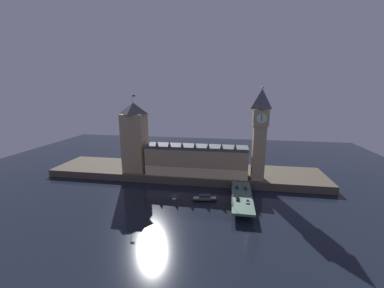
{
  "coord_description": "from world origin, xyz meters",
  "views": [
    {
      "loc": [
        35.8,
        -143.59,
        69.21
      ],
      "look_at": [
        9.05,
        20.0,
        31.6
      ],
      "focal_mm": 22.0,
      "sensor_mm": 36.0,
      "label": 1
    }
  ],
  "objects_px": {
    "car_northbound_trail": "(238,198)",
    "victoria_tower": "(135,137)",
    "clock_tower": "(260,132)",
    "street_lamp_near": "(233,199)",
    "pedestrian_near_rail": "(233,203)",
    "boat_upstream": "(205,198)",
    "car_northbound_lead": "(237,187)",
    "pedestrian_mid_walk": "(251,195)",
    "car_southbound_trail": "(246,188)",
    "car_southbound_lead": "(247,201)",
    "street_lamp_far": "(232,181)"
  },
  "relations": [
    {
      "from": "street_lamp_far",
      "to": "street_lamp_near",
      "type": "bearing_deg",
      "value": -90.0
    },
    {
      "from": "car_northbound_lead",
      "to": "car_southbound_trail",
      "type": "xyz_separation_m",
      "value": [
        5.52,
        -0.88,
        0.03
      ]
    },
    {
      "from": "car_northbound_lead",
      "to": "victoria_tower",
      "type": "bearing_deg",
      "value": 163.39
    },
    {
      "from": "victoria_tower",
      "to": "car_northbound_lead",
      "type": "height_order",
      "value": "victoria_tower"
    },
    {
      "from": "car_southbound_lead",
      "to": "pedestrian_near_rail",
      "type": "relative_size",
      "value": 2.88
    },
    {
      "from": "clock_tower",
      "to": "car_northbound_lead",
      "type": "height_order",
      "value": "clock_tower"
    },
    {
      "from": "victoria_tower",
      "to": "car_northbound_trail",
      "type": "distance_m",
      "value": 94.37
    },
    {
      "from": "pedestrian_mid_walk",
      "to": "car_northbound_lead",
      "type": "bearing_deg",
      "value": 125.92
    },
    {
      "from": "victoria_tower",
      "to": "street_lamp_near",
      "type": "xyz_separation_m",
      "value": [
        77.43,
        -49.68,
        -23.14
      ]
    },
    {
      "from": "victoria_tower",
      "to": "pedestrian_mid_walk",
      "type": "xyz_separation_m",
      "value": [
        88.87,
        -35.47,
        -26.65
      ]
    },
    {
      "from": "clock_tower",
      "to": "street_lamp_near",
      "type": "height_order",
      "value": "clock_tower"
    },
    {
      "from": "car_northbound_trail",
      "to": "boat_upstream",
      "type": "bearing_deg",
      "value": 161.13
    },
    {
      "from": "car_northbound_trail",
      "to": "victoria_tower",
      "type": "bearing_deg",
      "value": 152.96
    },
    {
      "from": "car_northbound_trail",
      "to": "street_lamp_near",
      "type": "height_order",
      "value": "street_lamp_near"
    },
    {
      "from": "victoria_tower",
      "to": "pedestrian_near_rail",
      "type": "height_order",
      "value": "victoria_tower"
    },
    {
      "from": "car_northbound_trail",
      "to": "street_lamp_far",
      "type": "distance_m",
      "value": 21.34
    },
    {
      "from": "clock_tower",
      "to": "car_southbound_trail",
      "type": "xyz_separation_m",
      "value": [
        -9.31,
        -20.82,
        -34.65
      ]
    },
    {
      "from": "car_southbound_trail",
      "to": "pedestrian_mid_walk",
      "type": "bearing_deg",
      "value": -75.34
    },
    {
      "from": "car_southbound_trail",
      "to": "street_lamp_far",
      "type": "height_order",
      "value": "street_lamp_far"
    },
    {
      "from": "clock_tower",
      "to": "car_northbound_lead",
      "type": "distance_m",
      "value": 42.67
    },
    {
      "from": "clock_tower",
      "to": "street_lamp_near",
      "type": "distance_m",
      "value": 57.95
    },
    {
      "from": "car_northbound_trail",
      "to": "car_southbound_lead",
      "type": "distance_m",
      "value": 6.04
    },
    {
      "from": "street_lamp_far",
      "to": "victoria_tower",
      "type": "bearing_deg",
      "value": 165.35
    },
    {
      "from": "car_southbound_lead",
      "to": "car_southbound_trail",
      "type": "height_order",
      "value": "car_southbound_trail"
    },
    {
      "from": "car_southbound_lead",
      "to": "pedestrian_near_rail",
      "type": "height_order",
      "value": "pedestrian_near_rail"
    },
    {
      "from": "clock_tower",
      "to": "car_northbound_trail",
      "type": "distance_m",
      "value": 52.8
    },
    {
      "from": "victoria_tower",
      "to": "car_southbound_lead",
      "type": "height_order",
      "value": "victoria_tower"
    },
    {
      "from": "victoria_tower",
      "to": "car_northbound_trail",
      "type": "height_order",
      "value": "victoria_tower"
    },
    {
      "from": "car_northbound_lead",
      "to": "pedestrian_near_rail",
      "type": "relative_size",
      "value": 2.47
    },
    {
      "from": "clock_tower",
      "to": "street_lamp_near",
      "type": "xyz_separation_m",
      "value": [
        -18.0,
        -45.59,
        -30.91
      ]
    },
    {
      "from": "car_northbound_lead",
      "to": "boat_upstream",
      "type": "xyz_separation_m",
      "value": [
        -20.46,
        -10.11,
        -4.77
      ]
    },
    {
      "from": "street_lamp_far",
      "to": "boat_upstream",
      "type": "bearing_deg",
      "value": -141.22
    },
    {
      "from": "clock_tower",
      "to": "car_northbound_lead",
      "type": "relative_size",
      "value": 16.72
    },
    {
      "from": "car_northbound_trail",
      "to": "clock_tower",
      "type": "bearing_deg",
      "value": 68.18
    },
    {
      "from": "car_southbound_lead",
      "to": "pedestrian_mid_walk",
      "type": "distance_m",
      "value": 8.57
    },
    {
      "from": "clock_tower",
      "to": "street_lamp_far",
      "type": "distance_m",
      "value": 39.76
    },
    {
      "from": "pedestrian_mid_walk",
      "to": "street_lamp_far",
      "type": "relative_size",
      "value": 0.28
    },
    {
      "from": "pedestrian_near_rail",
      "to": "boat_upstream",
      "type": "xyz_separation_m",
      "value": [
        -17.7,
        13.62,
        -5.0
      ]
    },
    {
      "from": "pedestrian_mid_walk",
      "to": "street_lamp_near",
      "type": "relative_size",
      "value": 0.24
    },
    {
      "from": "car_northbound_lead",
      "to": "street_lamp_near",
      "type": "xyz_separation_m",
      "value": [
        -3.16,
        -25.65,
        3.77
      ]
    },
    {
      "from": "car_southbound_lead",
      "to": "pedestrian_mid_walk",
      "type": "relative_size",
      "value": 2.78
    },
    {
      "from": "street_lamp_near",
      "to": "boat_upstream",
      "type": "height_order",
      "value": "street_lamp_near"
    },
    {
      "from": "car_southbound_trail",
      "to": "pedestrian_mid_walk",
      "type": "relative_size",
      "value": 2.67
    },
    {
      "from": "street_lamp_near",
      "to": "boat_upstream",
      "type": "relative_size",
      "value": 0.41
    },
    {
      "from": "car_southbound_lead",
      "to": "car_southbound_trail",
      "type": "relative_size",
      "value": 1.04
    },
    {
      "from": "car_northbound_trail",
      "to": "pedestrian_near_rail",
      "type": "distance_m",
      "value": 7.18
    },
    {
      "from": "car_southbound_lead",
      "to": "boat_upstream",
      "type": "bearing_deg",
      "value": 160.06
    },
    {
      "from": "pedestrian_mid_walk",
      "to": "street_lamp_near",
      "type": "bearing_deg",
      "value": -128.84
    },
    {
      "from": "car_northbound_trail",
      "to": "pedestrian_mid_walk",
      "type": "bearing_deg",
      "value": 34.39
    },
    {
      "from": "boat_upstream",
      "to": "car_southbound_trail",
      "type": "bearing_deg",
      "value": 19.56
    }
  ]
}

